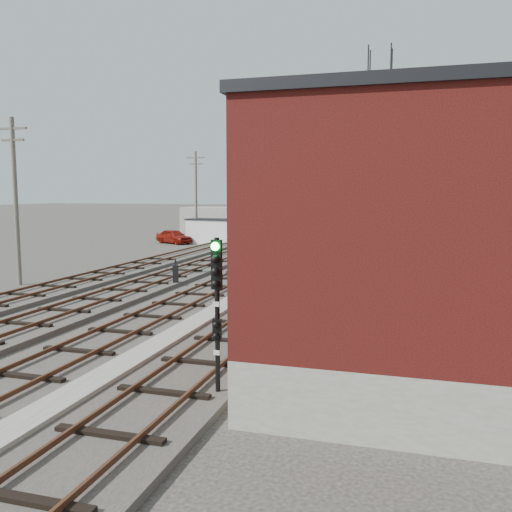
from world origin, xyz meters
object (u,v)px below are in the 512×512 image
at_px(car_red, 174,236).
at_px(site_trailer, 217,231).
at_px(car_grey, 216,233).
at_px(car_silver, 222,235).
at_px(signal_mast, 217,306).
at_px(switch_stand, 176,274).

bearing_deg(car_red, site_trailer, -52.89).
xyz_separation_m(site_trailer, car_grey, (-2.05, 5.12, -0.56)).
xyz_separation_m(site_trailer, car_silver, (-0.67, 3.31, -0.64)).
distance_m(signal_mast, car_silver, 43.77).
height_order(car_silver, car_grey, car_grey).
distance_m(site_trailer, car_grey, 5.55).
relative_size(switch_stand, site_trailer, 0.22).
bearing_deg(switch_stand, signal_mast, -86.02).
relative_size(switch_stand, car_red, 0.32).
bearing_deg(car_red, signal_mast, -127.15).
height_order(site_trailer, car_grey, site_trailer).
distance_m(switch_stand, car_red, 24.86).
relative_size(signal_mast, car_red, 0.94).
bearing_deg(site_trailer, car_grey, 119.56).
height_order(signal_mast, car_silver, signal_mast).
bearing_deg(car_silver, switch_stand, -170.88).
distance_m(signal_mast, car_red, 41.39).
height_order(car_red, car_grey, car_red).
xyz_separation_m(switch_stand, car_red, (-10.58, 22.49, 0.07)).
height_order(signal_mast, car_grey, signal_mast).
height_order(switch_stand, car_red, switch_stand).
bearing_deg(switch_stand, car_red, 90.85).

